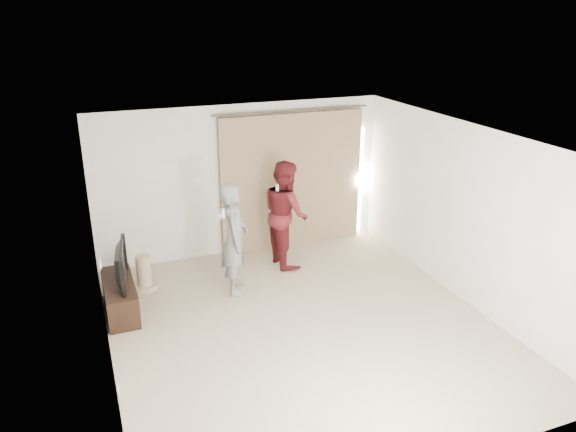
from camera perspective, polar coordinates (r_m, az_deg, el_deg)
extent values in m
plane|color=tan|center=(7.79, 1.55, -11.15)|extent=(5.50, 5.50, 0.00)
cube|color=white|center=(9.63, -4.71, 3.65)|extent=(5.00, 0.04, 2.60)
cube|color=white|center=(6.71, -18.53, -5.21)|extent=(0.04, 5.50, 2.60)
cube|color=white|center=(7.11, -18.54, -4.59)|extent=(0.02, 0.08, 0.12)
cube|color=white|center=(6.44, -16.80, -16.60)|extent=(0.02, 0.08, 0.12)
cube|color=white|center=(6.79, 1.76, 7.84)|extent=(5.00, 5.50, 0.01)
cube|color=#9B895F|center=(9.88, 0.43, 3.55)|extent=(2.60, 0.10, 2.40)
cylinder|color=brown|center=(9.59, 0.45, 10.65)|extent=(2.80, 0.03, 0.03)
cube|color=white|center=(10.51, 7.27, 3.59)|extent=(0.08, 0.04, 2.00)
cube|color=black|center=(8.37, -16.70, -7.88)|extent=(0.41, 1.20, 0.46)
imported|color=black|center=(8.15, -17.06, -4.76)|extent=(0.25, 0.96, 0.55)
cylinder|color=tan|center=(9.01, -14.30, -6.90)|extent=(0.41, 0.41, 0.07)
cylinder|color=tan|center=(8.89, -14.46, -5.35)|extent=(0.23, 0.23, 0.47)
imported|color=slate|center=(8.36, -5.47, -2.29)|extent=(0.57, 0.72, 1.72)
cube|color=white|center=(8.06, -6.61, 0.28)|extent=(0.04, 0.04, 0.14)
cube|color=white|center=(8.30, -6.97, 0.03)|extent=(0.05, 0.05, 0.09)
imported|color=maroon|center=(9.24, -0.25, 0.29)|extent=(0.71, 0.89, 1.78)
cube|color=white|center=(8.94, -1.10, 2.79)|extent=(0.04, 0.04, 0.14)
cube|color=white|center=(9.17, -1.57, 2.48)|extent=(0.05, 0.05, 0.09)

